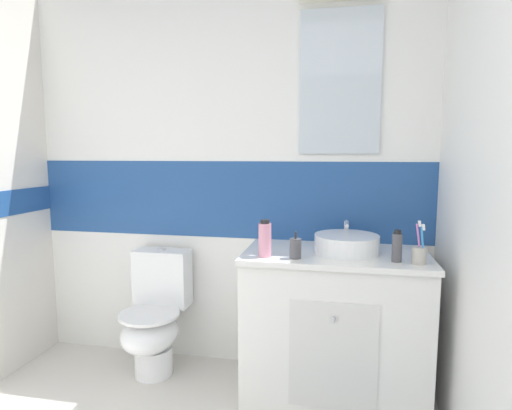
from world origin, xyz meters
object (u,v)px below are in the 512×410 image
object	(u,v)px
deodorant_spray_can	(397,247)
mouthwash_bottle	(265,239)
sink_basin	(347,243)
soap_dispenser	(295,248)
toilet	(155,317)
toothbrush_cup	(419,254)

from	to	relation	value
deodorant_spray_can	mouthwash_bottle	bearing A→B (deg)	-178.08
sink_basin	soap_dispenser	size ratio (longest dim) A/B	2.72
soap_dispenser	mouthwash_bottle	world-z (taller)	mouthwash_bottle
sink_basin	mouthwash_bottle	xyz separation A→B (m)	(-0.43, -0.17, 0.04)
toilet	deodorant_spray_can	bearing A→B (deg)	-7.64
deodorant_spray_can	toilet	bearing A→B (deg)	172.36
toothbrush_cup	soap_dispenser	bearing A→B (deg)	-179.20
sink_basin	deodorant_spray_can	xyz separation A→B (m)	(0.25, -0.14, 0.02)
soap_dispenser	mouthwash_bottle	size ratio (longest dim) A/B	0.73
sink_basin	soap_dispenser	xyz separation A→B (m)	(-0.27, -0.17, -0.00)
deodorant_spray_can	mouthwash_bottle	size ratio (longest dim) A/B	0.83
toilet	deodorant_spray_can	distance (m)	1.55
soap_dispenser	deodorant_spray_can	xyz separation A→B (m)	(0.51, 0.03, 0.02)
soap_dispenser	deodorant_spray_can	distance (m)	0.52
sink_basin	toilet	xyz separation A→B (m)	(-1.18, 0.05, -0.54)
toothbrush_cup	deodorant_spray_can	size ratio (longest dim) A/B	1.31
mouthwash_bottle	toothbrush_cup	bearing A→B (deg)	0.26
sink_basin	soap_dispenser	distance (m)	0.32
sink_basin	toothbrush_cup	distance (m)	0.39
mouthwash_bottle	toilet	bearing A→B (deg)	164.01
mouthwash_bottle	soap_dispenser	bearing A→B (deg)	-1.75
toilet	deodorant_spray_can	size ratio (longest dim) A/B	4.74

